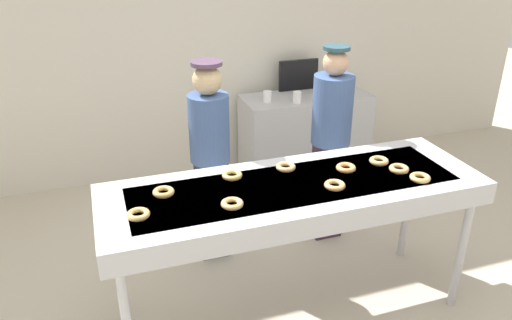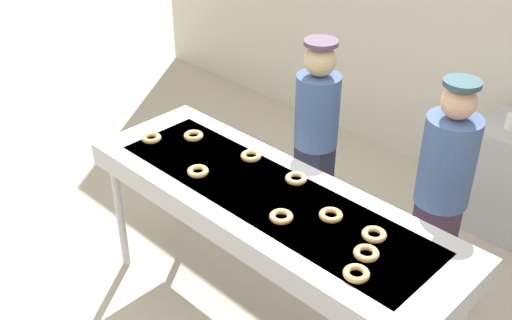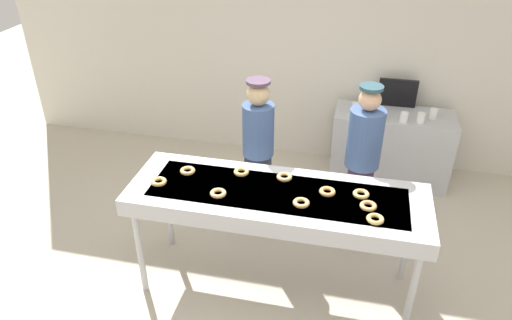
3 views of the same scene
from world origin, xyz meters
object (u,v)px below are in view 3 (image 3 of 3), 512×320
(glazed_donut_5, at_px, (188,171))
(fryer_conveyor, at_px, (277,200))
(glazed_donut_4, at_px, (241,172))
(paper_cup_0, at_px, (434,114))
(glazed_donut_1, at_px, (159,182))
(prep_counter, at_px, (390,147))
(paper_cup_3, at_px, (404,117))
(glazed_donut_9, at_px, (301,203))
(glazed_donut_0, at_px, (361,194))
(paper_cup_4, at_px, (355,108))
(glazed_donut_3, at_px, (368,206))
(worker_baker, at_px, (258,149))
(glazed_donut_7, at_px, (327,192))
(paper_cup_2, at_px, (421,118))
(glazed_donut_8, at_px, (218,193))
(worker_assistant, at_px, (362,159))
(glazed_donut_2, at_px, (375,219))
(menu_display, at_px, (397,93))
(paper_cup_1, at_px, (380,114))
(glazed_donut_6, at_px, (284,177))

(glazed_donut_5, bearing_deg, fryer_conveyor, -8.68)
(glazed_donut_4, relative_size, paper_cup_0, 1.14)
(glazed_donut_1, bearing_deg, prep_counter, 47.44)
(paper_cup_3, bearing_deg, glazed_donut_9, -113.33)
(glazed_donut_9, bearing_deg, glazed_donut_4, 149.30)
(glazed_donut_0, distance_m, glazed_donut_9, 0.51)
(prep_counter, xyz_separation_m, paper_cup_4, (-0.47, -0.06, 0.49))
(glazed_donut_3, bearing_deg, worker_baker, 139.97)
(glazed_donut_7, xyz_separation_m, prep_counter, (0.61, 2.01, -0.60))
(glazed_donut_4, distance_m, glazed_donut_9, 0.66)
(worker_baker, xyz_separation_m, paper_cup_0, (1.76, 1.21, 0.02))
(prep_counter, bearing_deg, paper_cup_2, -33.55)
(glazed_donut_8, relative_size, worker_assistant, 0.08)
(glazed_donut_4, bearing_deg, glazed_donut_2, -20.31)
(paper_cup_4, xyz_separation_m, menu_display, (0.47, 0.30, 0.11))
(glazed_donut_7, bearing_deg, worker_baker, 133.89)
(glazed_donut_0, bearing_deg, glazed_donut_5, 178.98)
(glazed_donut_1, height_order, paper_cup_1, glazed_donut_1)
(paper_cup_1, bearing_deg, paper_cup_0, 14.92)
(prep_counter, bearing_deg, worker_baker, -137.67)
(glazed_donut_0, relative_size, glazed_donut_5, 1.00)
(paper_cup_1, bearing_deg, paper_cup_3, -3.73)
(fryer_conveyor, height_order, paper_cup_0, fryer_conveyor)
(glazed_donut_5, bearing_deg, glazed_donut_1, -129.11)
(glazed_donut_1, xyz_separation_m, glazed_donut_6, (1.01, 0.31, 0.00))
(prep_counter, distance_m, paper_cup_1, 0.56)
(glazed_donut_0, relative_size, worker_baker, 0.08)
(glazed_donut_8, bearing_deg, fryer_conveyor, 17.74)
(glazed_donut_3, xyz_separation_m, paper_cup_4, (-0.19, 2.07, -0.11))
(prep_counter, xyz_separation_m, paper_cup_0, (0.41, -0.02, 0.49))
(glazed_donut_4, bearing_deg, paper_cup_2, 46.40)
(paper_cup_4, distance_m, menu_display, 0.57)
(glazed_donut_3, distance_m, worker_baker, 1.41)
(glazed_donut_7, distance_m, worker_assistant, 0.80)
(glazed_donut_9, relative_size, prep_counter, 0.10)
(glazed_donut_9, height_order, menu_display, menu_display)
(glazed_donut_1, xyz_separation_m, worker_baker, (0.64, 0.94, -0.13))
(fryer_conveyor, xyz_separation_m, glazed_donut_5, (-0.81, 0.12, 0.10))
(worker_baker, bearing_deg, glazed_donut_7, 137.98)
(glazed_donut_0, height_order, paper_cup_2, glazed_donut_0)
(glazed_donut_1, xyz_separation_m, paper_cup_3, (2.08, 1.98, -0.11))
(glazed_donut_7, height_order, glazed_donut_8, same)
(paper_cup_1, distance_m, paper_cup_2, 0.45)
(prep_counter, bearing_deg, glazed_donut_3, -97.48)
(glazed_donut_4, xyz_separation_m, glazed_donut_6, (0.38, 0.00, 0.00))
(glazed_donut_4, distance_m, glazed_donut_5, 0.47)
(paper_cup_3, height_order, paper_cup_4, same)
(glazed_donut_7, xyz_separation_m, paper_cup_2, (0.87, 1.84, -0.11))
(worker_baker, xyz_separation_m, paper_cup_1, (1.17, 1.06, 0.02))
(paper_cup_1, bearing_deg, menu_display, 65.75)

